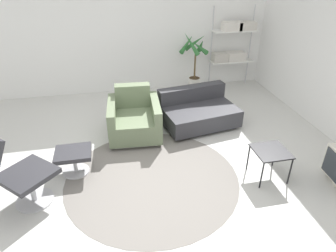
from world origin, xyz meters
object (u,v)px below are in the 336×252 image
(side_table, at_px, (271,153))
(shelf_unit, at_px, (233,43))
(armchair_red, at_px, (134,120))
(couch_low, at_px, (198,112))
(potted_plant, at_px, (194,64))
(ottoman, at_px, (74,157))

(side_table, xyz_separation_m, shelf_unit, (0.73, 3.16, 0.61))
(armchair_red, height_order, couch_low, armchair_red)
(side_table, relative_size, potted_plant, 0.34)
(armchair_red, bearing_deg, shelf_unit, -140.01)
(side_table, bearing_deg, armchair_red, 137.97)
(ottoman, xyz_separation_m, armchair_red, (0.91, 0.83, 0.03))
(potted_plant, bearing_deg, couch_low, -103.06)
(armchair_red, xyz_separation_m, shelf_unit, (2.34, 1.71, 0.70))
(couch_low, bearing_deg, side_table, 97.22)
(shelf_unit, bearing_deg, side_table, -103.03)
(ottoman, distance_m, potted_plant, 3.41)
(armchair_red, relative_size, couch_low, 0.68)
(ottoman, xyz_separation_m, shelf_unit, (3.25, 2.54, 0.73))
(ottoman, relative_size, armchair_red, 0.51)
(armchair_red, height_order, potted_plant, potted_plant)
(couch_low, relative_size, potted_plant, 1.06)
(couch_low, distance_m, potted_plant, 1.54)
(armchair_red, bearing_deg, potted_plant, -128.50)
(ottoman, bearing_deg, armchair_red, 42.32)
(armchair_red, relative_size, side_table, 2.14)
(couch_low, distance_m, shelf_unit, 2.12)
(side_table, bearing_deg, ottoman, 166.08)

